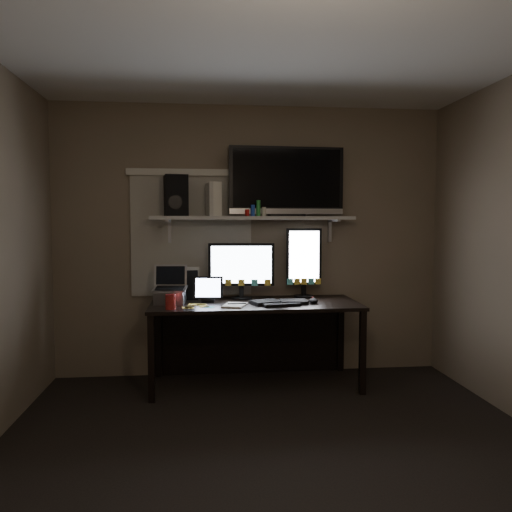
{
  "coord_description": "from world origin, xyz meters",
  "views": [
    {
      "loc": [
        -0.45,
        -2.85,
        1.44
      ],
      "look_at": [
        -0.01,
        1.25,
        1.15
      ],
      "focal_mm": 35.0,
      "sensor_mm": 36.0,
      "label": 1
    }
  ],
  "objects": [
    {
      "name": "sticky_notes",
      "position": [
        -0.53,
        1.3,
        0.73
      ],
      "size": [
        0.39,
        0.34,
        0.0
      ],
      "primitive_type": null,
      "rotation": [
        0.0,
        0.0,
        -0.34
      ],
      "color": "yellow",
      "rests_on": "desk"
    },
    {
      "name": "speaker",
      "position": [
        -0.68,
        1.65,
        1.66
      ],
      "size": [
        0.23,
        0.27,
        0.36
      ],
      "primitive_type": "cube",
      "rotation": [
        0.0,
        0.0,
        0.15
      ],
      "color": "black",
      "rests_on": "wall_shelf"
    },
    {
      "name": "notepad",
      "position": [
        -0.19,
        1.26,
        0.74
      ],
      "size": [
        0.23,
        0.27,
        0.01
      ],
      "primitive_type": "cube",
      "rotation": [
        0.0,
        0.0,
        -0.33
      ],
      "color": "beige",
      "rests_on": "desk"
    },
    {
      "name": "monitor_portrait",
      "position": [
        0.48,
        1.67,
        1.06
      ],
      "size": [
        0.33,
        0.06,
        0.65
      ],
      "primitive_type": "cube",
      "rotation": [
        0.0,
        0.0,
        -0.01
      ],
      "color": "black",
      "rests_on": "desk"
    },
    {
      "name": "keyboard",
      "position": [
        0.2,
        1.34,
        0.74
      ],
      "size": [
        0.51,
        0.27,
        0.03
      ],
      "primitive_type": "cube",
      "rotation": [
        0.0,
        0.0,
        0.17
      ],
      "color": "black",
      "rests_on": "desk"
    },
    {
      "name": "tablet",
      "position": [
        -0.41,
        1.49,
        0.84
      ],
      "size": [
        0.27,
        0.13,
        0.23
      ],
      "primitive_type": "cube",
      "rotation": [
        0.0,
        0.0,
        -0.1
      ],
      "color": "black",
      "rests_on": "desk"
    },
    {
      "name": "mouse",
      "position": [
        0.49,
        1.33,
        0.75
      ],
      "size": [
        0.09,
        0.13,
        0.04
      ],
      "primitive_type": "ellipsoid",
      "rotation": [
        0.0,
        0.0,
        -0.08
      ],
      "color": "black",
      "rests_on": "desk"
    },
    {
      "name": "ceiling",
      "position": [
        0.0,
        0.0,
        2.5
      ],
      "size": [
        3.6,
        3.6,
        0.0
      ],
      "primitive_type": "plane",
      "rotation": [
        3.14,
        0.0,
        0.0
      ],
      "color": "silver",
      "rests_on": "back_wall"
    },
    {
      "name": "desk",
      "position": [
        0.0,
        1.55,
        0.55
      ],
      "size": [
        1.8,
        0.75,
        0.73
      ],
      "color": "black",
      "rests_on": "floor"
    },
    {
      "name": "monitor_landscape",
      "position": [
        -0.1,
        1.63,
        0.99
      ],
      "size": [
        0.6,
        0.12,
        0.52
      ],
      "primitive_type": "cube",
      "rotation": [
        0.0,
        0.0,
        -0.09
      ],
      "color": "black",
      "rests_on": "desk"
    },
    {
      "name": "game_console",
      "position": [
        -0.35,
        1.63,
        1.63
      ],
      "size": [
        0.14,
        0.26,
        0.3
      ],
      "primitive_type": "cube",
      "rotation": [
        0.0,
        0.0,
        0.26
      ],
      "color": "beige",
      "rests_on": "wall_shelf"
    },
    {
      "name": "back_wall",
      "position": [
        0.0,
        1.8,
        1.25
      ],
      "size": [
        3.6,
        0.0,
        3.6
      ],
      "primitive_type": "plane",
      "rotation": [
        1.57,
        0.0,
        0.0
      ],
      "color": "#6A5E4C",
      "rests_on": "floor"
    },
    {
      "name": "window_blinds",
      "position": [
        -0.55,
        1.79,
        1.3
      ],
      "size": [
        1.1,
        0.02,
        1.1
      ],
      "primitive_type": "cube",
      "color": "#AFAC9D",
      "rests_on": "back_wall"
    },
    {
      "name": "file_sorter",
      "position": [
        -0.61,
        1.66,
        0.87
      ],
      "size": [
        0.24,
        0.13,
        0.28
      ],
      "primitive_type": "cube",
      "rotation": [
        0.0,
        0.0,
        0.15
      ],
      "color": "black",
      "rests_on": "desk"
    },
    {
      "name": "tv",
      "position": [
        0.31,
        1.66,
        1.79
      ],
      "size": [
        1.05,
        0.23,
        0.63
      ],
      "primitive_type": "cube",
      "rotation": [
        0.0,
        0.0,
        0.04
      ],
      "color": "black",
      "rests_on": "wall_shelf"
    },
    {
      "name": "wall_shelf",
      "position": [
        0.0,
        1.62,
        1.46
      ],
      "size": [
        1.8,
        0.35,
        0.03
      ],
      "primitive_type": "cube",
      "color": "#B0AFAB",
      "rests_on": "back_wall"
    },
    {
      "name": "cup",
      "position": [
        -0.71,
        1.17,
        0.79
      ],
      "size": [
        0.1,
        0.1,
        0.12
      ],
      "primitive_type": "cylinder",
      "rotation": [
        0.0,
        0.0,
        -0.3
      ],
      "color": "maroon",
      "rests_on": "desk"
    },
    {
      "name": "laptop",
      "position": [
        -0.73,
        1.43,
        0.89
      ],
      "size": [
        0.3,
        0.26,
        0.32
      ],
      "primitive_type": "cube",
      "rotation": [
        0.0,
        0.0,
        -0.09
      ],
      "color": "#B3B3B7",
      "rests_on": "desk"
    },
    {
      "name": "floor",
      "position": [
        0.0,
        0.0,
        0.0
      ],
      "size": [
        3.6,
        3.6,
        0.0
      ],
      "primitive_type": "plane",
      "color": "black",
      "rests_on": "ground"
    },
    {
      "name": "bottles",
      "position": [
        0.02,
        1.57,
        1.55
      ],
      "size": [
        0.23,
        0.1,
        0.14
      ],
      "primitive_type": null,
      "rotation": [
        0.0,
        0.0,
        0.22
      ],
      "color": "#A50F0C",
      "rests_on": "wall_shelf"
    }
  ]
}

